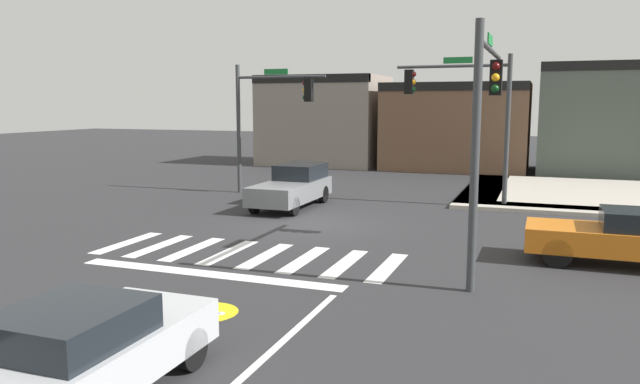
{
  "coord_description": "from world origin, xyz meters",
  "views": [
    {
      "loc": [
        7.26,
        -18.52,
        3.96
      ],
      "look_at": [
        0.27,
        0.37,
        1.01
      ],
      "focal_mm": 34.11,
      "sensor_mm": 36.0,
      "label": 1
    }
  ],
  "objects_px": {
    "car_orange": "(634,237)",
    "traffic_signal_northeast": "(464,103)",
    "traffic_signal_northwest": "(269,107)",
    "car_gray": "(293,186)",
    "traffic_signal_southeast": "(486,104)",
    "car_silver": "(79,354)"
  },
  "relations": [
    {
      "from": "car_orange",
      "to": "car_silver",
      "type": "bearing_deg",
      "value": 52.86
    },
    {
      "from": "traffic_signal_northeast",
      "to": "car_orange",
      "type": "height_order",
      "value": "traffic_signal_northeast"
    },
    {
      "from": "traffic_signal_northwest",
      "to": "car_orange",
      "type": "bearing_deg",
      "value": -30.3
    },
    {
      "from": "car_silver",
      "to": "traffic_signal_northeast",
      "type": "bearing_deg",
      "value": -8.25
    },
    {
      "from": "car_orange",
      "to": "traffic_signal_southeast",
      "type": "bearing_deg",
      "value": 21.39
    },
    {
      "from": "traffic_signal_northeast",
      "to": "traffic_signal_northwest",
      "type": "bearing_deg",
      "value": -0.35
    },
    {
      "from": "traffic_signal_southeast",
      "to": "car_silver",
      "type": "relative_size",
      "value": 1.37
    },
    {
      "from": "car_orange",
      "to": "car_silver",
      "type": "xyz_separation_m",
      "value": [
        -7.74,
        -10.22,
        -0.02
      ]
    },
    {
      "from": "traffic_signal_northwest",
      "to": "car_gray",
      "type": "relative_size",
      "value": 1.24
    },
    {
      "from": "traffic_signal_northwest",
      "to": "car_gray",
      "type": "xyz_separation_m",
      "value": [
        2.25,
        -2.69,
        -2.99
      ]
    },
    {
      "from": "traffic_signal_southeast",
      "to": "car_silver",
      "type": "height_order",
      "value": "traffic_signal_southeast"
    },
    {
      "from": "car_orange",
      "to": "traffic_signal_northeast",
      "type": "bearing_deg",
      "value": -56.6
    },
    {
      "from": "traffic_signal_northeast",
      "to": "car_silver",
      "type": "xyz_separation_m",
      "value": [
        -2.61,
        -18.01,
        -3.28
      ]
    },
    {
      "from": "traffic_signal_northwest",
      "to": "traffic_signal_southeast",
      "type": "distance_m",
      "value": 13.53
    },
    {
      "from": "traffic_signal_southeast",
      "to": "car_gray",
      "type": "relative_size",
      "value": 1.24
    },
    {
      "from": "traffic_signal_southeast",
      "to": "car_orange",
      "type": "bearing_deg",
      "value": -68.61
    },
    {
      "from": "traffic_signal_northwest",
      "to": "car_orange",
      "type": "xyz_separation_m",
      "value": [
        13.41,
        -7.84,
        -3.07
      ]
    },
    {
      "from": "traffic_signal_northeast",
      "to": "car_gray",
      "type": "height_order",
      "value": "traffic_signal_northeast"
    },
    {
      "from": "car_orange",
      "to": "car_gray",
      "type": "xyz_separation_m",
      "value": [
        -11.16,
        5.14,
        0.07
      ]
    },
    {
      "from": "traffic_signal_northwest",
      "to": "car_gray",
      "type": "height_order",
      "value": "traffic_signal_northwest"
    },
    {
      "from": "traffic_signal_northeast",
      "to": "traffic_signal_southeast",
      "type": "bearing_deg",
      "value": 100.2
    },
    {
      "from": "car_gray",
      "to": "car_orange",
      "type": "bearing_deg",
      "value": 65.25
    }
  ]
}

